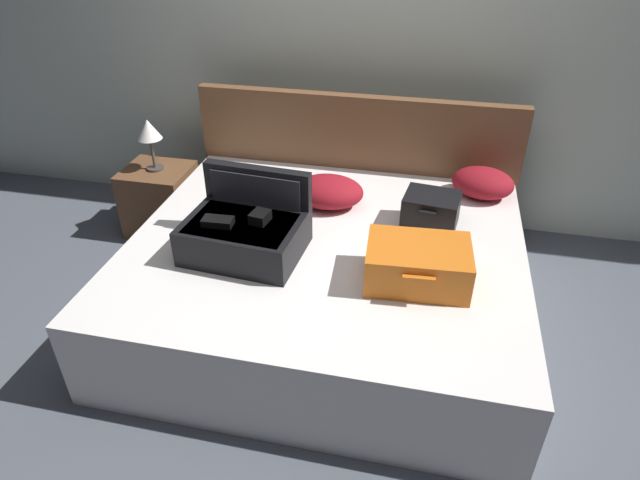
% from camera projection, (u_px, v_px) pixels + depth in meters
% --- Properties ---
extents(ground_plane, '(12.00, 12.00, 0.00)m').
position_uv_depth(ground_plane, '(309.00, 362.00, 2.79)').
color(ground_plane, '#4C515B').
extents(back_wall, '(8.00, 0.10, 2.60)m').
position_uv_depth(back_wall, '(367.00, 29.00, 3.44)').
color(back_wall, '#B7C1B2').
rests_on(back_wall, ground).
extents(bed, '(2.05, 1.81, 0.48)m').
position_uv_depth(bed, '(325.00, 279.00, 2.99)').
color(bed, silver).
rests_on(bed, ground).
extents(headboard, '(2.10, 0.08, 0.97)m').
position_uv_depth(headboard, '(355.00, 167.00, 3.63)').
color(headboard, brown).
rests_on(headboard, ground).
extents(hard_case_large, '(0.60, 0.49, 0.39)m').
position_uv_depth(hard_case_large, '(245.00, 230.00, 2.72)').
color(hard_case_large, black).
rests_on(hard_case_large, bed).
extents(hard_case_medium, '(0.50, 0.38, 0.19)m').
position_uv_depth(hard_case_medium, '(418.00, 264.00, 2.52)').
color(hard_case_medium, '#D16619').
rests_on(hard_case_medium, bed).
extents(hard_case_small, '(0.32, 0.29, 0.19)m').
position_uv_depth(hard_case_small, '(431.00, 210.00, 2.95)').
color(hard_case_small, black).
rests_on(hard_case_small, bed).
extents(pillow_near_headboard, '(0.42, 0.32, 0.17)m').
position_uv_depth(pillow_near_headboard, '(328.00, 191.00, 3.15)').
color(pillow_near_headboard, maroon).
rests_on(pillow_near_headboard, bed).
extents(pillow_center_head, '(0.41, 0.36, 0.17)m').
position_uv_depth(pillow_center_head, '(483.00, 183.00, 3.25)').
color(pillow_center_head, maroon).
rests_on(pillow_center_head, bed).
extents(nightstand, '(0.44, 0.40, 0.47)m').
position_uv_depth(nightstand, '(161.00, 200.00, 3.77)').
color(nightstand, brown).
rests_on(nightstand, ground).
extents(table_lamp, '(0.16, 0.16, 0.35)m').
position_uv_depth(table_lamp, '(149.00, 132.00, 3.50)').
color(table_lamp, '#3F3833').
rests_on(table_lamp, nightstand).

